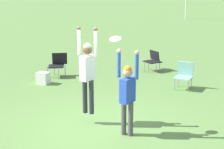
{
  "coord_description": "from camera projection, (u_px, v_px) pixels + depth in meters",
  "views": [
    {
      "loc": [
        3.78,
        -7.77,
        3.58
      ],
      "look_at": [
        0.28,
        0.27,
        1.3
      ],
      "focal_mm": 60.0,
      "sensor_mm": 36.0,
      "label": 1
    }
  ],
  "objects": [
    {
      "name": "frisbee",
      "position": [
        115.0,
        39.0,
        8.45
      ],
      "size": [
        0.26,
        0.25,
        0.1
      ],
      "color": "white"
    },
    {
      "name": "camping_chair_0",
      "position": [
        58.0,
        63.0,
        13.86
      ],
      "size": [
        0.75,
        0.82,
        0.87
      ],
      "rotation": [
        0.0,
        0.0,
        3.65
      ],
      "color": "gray",
      "rests_on": "ground_plane"
    },
    {
      "name": "camping_chair_1",
      "position": [
        184.0,
        74.0,
        12.31
      ],
      "size": [
        0.56,
        0.6,
        0.89
      ],
      "rotation": [
        0.0,
        0.0,
        3.08
      ],
      "color": "gray",
      "rests_on": "ground_plane"
    },
    {
      "name": "camping_chair_5",
      "position": [
        153.0,
        59.0,
        14.71
      ],
      "size": [
        0.77,
        0.85,
        0.78
      ],
      "rotation": [
        0.0,
        0.0,
        2.52
      ],
      "color": "gray",
      "rests_on": "ground_plane"
    },
    {
      "name": "cooler_box",
      "position": [
        43.0,
        78.0,
        12.94
      ],
      "size": [
        0.41,
        0.32,
        0.41
      ],
      "color": "white",
      "rests_on": "ground_plane"
    },
    {
      "name": "person_jumping",
      "position": [
        88.0,
        68.0,
        9.1
      ],
      "size": [
        0.55,
        0.44,
        2.18
      ],
      "rotation": [
        0.0,
        0.0,
        1.34
      ],
      "color": "#2D2D38",
      "rests_on": "ground_plane"
    },
    {
      "name": "ground_plane",
      "position": [
        97.0,
        127.0,
        9.26
      ],
      "size": [
        120.0,
        120.0,
        0.0
      ],
      "primitive_type": "plane",
      "color": "#608C47"
    },
    {
      "name": "person_defending",
      "position": [
        128.0,
        91.0,
        8.5
      ],
      "size": [
        0.53,
        0.42,
        2.03
      ],
      "rotation": [
        0.0,
        0.0,
        -1.81
      ],
      "color": "#4C4C51",
      "rests_on": "ground_plane"
    }
  ]
}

